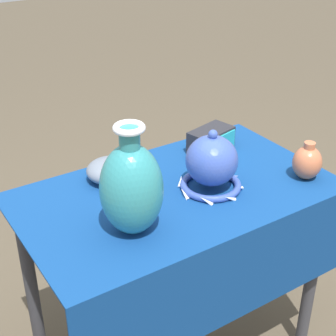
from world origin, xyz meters
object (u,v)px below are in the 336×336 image
(vase_tall_bulbous, at_px, (131,188))
(bowl_shallow_slate, at_px, (110,170))
(jar_round_terracotta, at_px, (307,162))
(vase_dome_bell, at_px, (212,165))
(mosaic_tile_box, at_px, (211,140))

(vase_tall_bulbous, height_order, bowl_shallow_slate, vase_tall_bulbous)
(bowl_shallow_slate, height_order, jar_round_terracotta, jar_round_terracotta)
(vase_dome_bell, relative_size, jar_round_terracotta, 1.62)
(vase_dome_bell, bearing_deg, bowl_shallow_slate, 138.30)
(vase_dome_bell, relative_size, bowl_shallow_slate, 1.35)
(mosaic_tile_box, bearing_deg, jar_round_terracotta, -79.90)
(vase_tall_bulbous, xyz_separation_m, mosaic_tile_box, (0.48, 0.27, -0.10))
(bowl_shallow_slate, bearing_deg, jar_round_terracotta, -31.59)
(vase_dome_bell, relative_size, mosaic_tile_box, 1.15)
(mosaic_tile_box, xyz_separation_m, bowl_shallow_slate, (-0.40, 0.01, -0.01))
(vase_tall_bulbous, relative_size, bowl_shallow_slate, 2.10)
(jar_round_terracotta, bearing_deg, vase_dome_bell, 158.67)
(vase_dome_bell, distance_m, jar_round_terracotta, 0.32)
(mosaic_tile_box, bearing_deg, vase_tall_bulbous, -163.56)
(vase_dome_bell, xyz_separation_m, mosaic_tile_box, (0.16, 0.21, -0.04))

